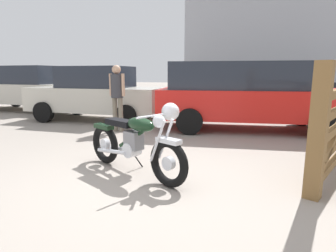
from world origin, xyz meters
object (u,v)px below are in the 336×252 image
object	(u,v)px
dark_sedan_left	(23,87)
red_hatchback_near	(97,94)
vintage_motorcycle	(137,141)
pale_sedan_back	(247,94)
bystander	(117,91)
silver_sedan_mid	(266,84)
timber_gate	(333,128)

from	to	relation	value
dark_sedan_left	red_hatchback_near	xyz separation A→B (m)	(4.19, -1.02, -0.10)
vintage_motorcycle	pale_sedan_back	bearing A→B (deg)	97.02
bystander	pale_sedan_back	distance (m)	3.32
bystander	dark_sedan_left	bearing A→B (deg)	74.86
bystander	red_hatchback_near	distance (m)	2.04
bystander	silver_sedan_mid	size ratio (longest dim) A/B	0.34
bystander	dark_sedan_left	size ratio (longest dim) A/B	0.35
vintage_motorcycle	red_hatchback_near	world-z (taller)	red_hatchback_near
vintage_motorcycle	timber_gate	distance (m)	2.77
timber_gate	bystander	bearing A→B (deg)	88.48
pale_sedan_back	dark_sedan_left	distance (m)	8.77
vintage_motorcycle	timber_gate	world-z (taller)	timber_gate
timber_gate	silver_sedan_mid	distance (m)	9.84
silver_sedan_mid	red_hatchback_near	distance (m)	8.25
timber_gate	dark_sedan_left	xyz separation A→B (m)	(-10.17, 4.11, 0.24)
timber_gate	dark_sedan_left	bearing A→B (deg)	87.68
pale_sedan_back	red_hatchback_near	xyz separation A→B (m)	(-4.52, -0.04, -0.10)
silver_sedan_mid	pale_sedan_back	size ratio (longest dim) A/B	0.98
timber_gate	dark_sedan_left	world-z (taller)	dark_sedan_left
silver_sedan_mid	dark_sedan_left	bearing A→B (deg)	36.92
timber_gate	red_hatchback_near	size ratio (longest dim) A/B	0.56
pale_sedan_back	red_hatchback_near	size ratio (longest dim) A/B	1.14
silver_sedan_mid	dark_sedan_left	distance (m)	10.66
bystander	pale_sedan_back	size ratio (longest dim) A/B	0.34
pale_sedan_back	silver_sedan_mid	bearing A→B (deg)	76.70
silver_sedan_mid	vintage_motorcycle	bearing A→B (deg)	86.88
silver_sedan_mid	pale_sedan_back	bearing A→B (deg)	92.12
red_hatchback_near	bystander	bearing A→B (deg)	-46.46
timber_gate	bystander	xyz separation A→B (m)	(-4.47, 1.73, 0.32)
vintage_motorcycle	silver_sedan_mid	world-z (taller)	silver_sedan_mid
vintage_motorcycle	dark_sedan_left	xyz separation A→B (m)	(-7.54, 4.98, 0.45)
vintage_motorcycle	silver_sedan_mid	bearing A→B (deg)	105.43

